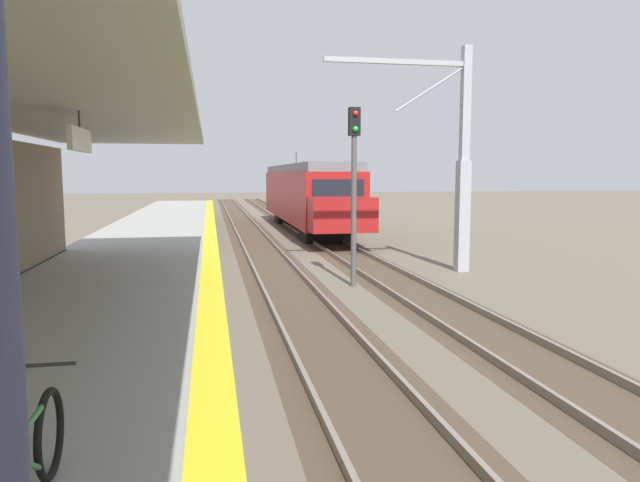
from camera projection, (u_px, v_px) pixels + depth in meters
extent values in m
cube|color=#999993|center=(122.00, 286.00, 14.90)|extent=(5.00, 80.00, 0.90)
cube|color=yellow|center=(211.00, 266.00, 15.27)|extent=(0.50, 80.00, 0.01)
cube|color=#B2B2AD|center=(6.00, 85.00, 6.95)|extent=(4.40, 24.00, 0.16)
cube|color=white|center=(80.00, 140.00, 9.04)|extent=(0.08, 1.40, 0.36)
cylinder|color=#333333|center=(79.00, 119.00, 9.00)|extent=(0.03, 0.03, 0.27)
cube|color=#4C3D2D|center=(276.00, 272.00, 19.67)|extent=(2.34, 120.00, 0.01)
cube|color=slate|center=(254.00, 271.00, 19.53)|extent=(0.08, 120.00, 0.15)
cube|color=slate|center=(297.00, 269.00, 19.79)|extent=(0.08, 120.00, 0.15)
cube|color=#4C3D2D|center=(373.00, 269.00, 20.30)|extent=(2.34, 120.00, 0.01)
cube|color=slate|center=(353.00, 268.00, 20.15)|extent=(0.08, 120.00, 0.15)
cube|color=slate|center=(393.00, 267.00, 20.42)|extent=(0.08, 120.00, 0.15)
cube|color=maroon|center=(305.00, 195.00, 34.40)|extent=(2.90, 18.00, 2.70)
cube|color=slate|center=(305.00, 169.00, 34.23)|extent=(2.67, 18.00, 0.44)
cube|color=black|center=(338.00, 193.00, 25.55)|extent=(2.32, 0.06, 1.21)
cube|color=maroon|center=(342.00, 214.00, 24.89)|extent=(2.78, 1.60, 1.49)
cube|color=black|center=(329.00, 188.00, 34.63)|extent=(0.04, 15.84, 0.86)
cylinder|color=#333333|center=(296.00, 159.00, 37.67)|extent=(0.06, 0.06, 0.90)
cube|color=black|center=(324.00, 234.00, 28.89)|extent=(2.17, 2.20, 0.72)
cube|color=black|center=(292.00, 217.00, 40.31)|extent=(2.17, 2.20, 0.72)
torus|color=black|center=(50.00, 434.00, 4.57)|extent=(0.06, 0.72, 0.72)
cylinder|color=#33723F|center=(26.00, 428.00, 4.00)|extent=(0.04, 0.95, 0.04)
cylinder|color=#33723F|center=(23.00, 463.00, 3.93)|extent=(0.04, 0.79, 0.51)
cylinder|color=#33723F|center=(7.00, 433.00, 3.63)|extent=(0.04, 0.04, 0.45)
cube|color=black|center=(4.00, 398.00, 3.60)|extent=(0.10, 0.24, 0.06)
cylinder|color=#262626|center=(42.00, 365.00, 4.41)|extent=(0.48, 0.03, 0.03)
cylinder|color=#4C4C4C|center=(354.00, 212.00, 17.02)|extent=(0.16, 0.16, 4.40)
cube|color=black|center=(354.00, 122.00, 16.72)|extent=(0.32, 0.24, 0.80)
sphere|color=red|center=(356.00, 113.00, 16.56)|extent=(0.16, 0.16, 0.16)
sphere|color=green|center=(355.00, 129.00, 16.61)|extent=(0.16, 0.16, 0.16)
cube|color=#9EA3A8|center=(462.00, 216.00, 19.76)|extent=(0.40, 0.40, 3.75)
cube|color=#9EA3A8|center=(466.00, 104.00, 19.33)|extent=(0.28, 0.28, 3.75)
cube|color=#9EA3A8|center=(397.00, 62.00, 18.75)|extent=(4.80, 0.16, 0.16)
cylinder|color=#9EA3A8|center=(432.00, 88.00, 19.06)|extent=(2.47, 0.07, 1.60)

